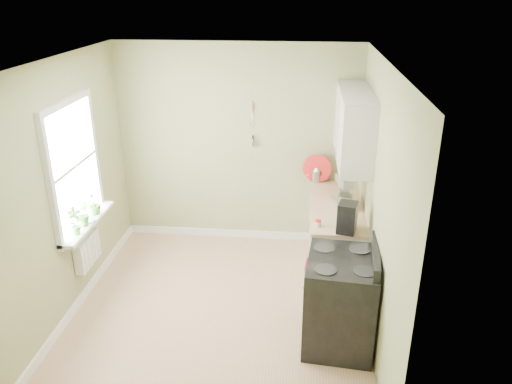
# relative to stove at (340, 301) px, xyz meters

# --- Properties ---
(floor) EXTENTS (3.20, 3.60, 0.02)m
(floor) POSITION_rel_stove_xyz_m (-1.28, 0.36, -0.49)
(floor) COLOR tan
(floor) RESTS_ON ground
(ceiling) EXTENTS (3.20, 3.60, 0.02)m
(ceiling) POSITION_rel_stove_xyz_m (-1.28, 0.36, 2.23)
(ceiling) COLOR white
(ceiling) RESTS_ON wall_back
(wall_back) EXTENTS (3.20, 0.02, 2.70)m
(wall_back) POSITION_rel_stove_xyz_m (-1.28, 2.17, 0.87)
(wall_back) COLOR #9B9E6C
(wall_back) RESTS_ON floor
(wall_left) EXTENTS (0.02, 3.60, 2.70)m
(wall_left) POSITION_rel_stove_xyz_m (-2.89, 0.36, 0.87)
(wall_left) COLOR #9B9E6C
(wall_left) RESTS_ON floor
(wall_right) EXTENTS (0.02, 3.60, 2.70)m
(wall_right) POSITION_rel_stove_xyz_m (0.33, 0.36, 0.87)
(wall_right) COLOR #9B9E6C
(wall_right) RESTS_ON floor
(base_cabinets) EXTENTS (0.60, 1.60, 0.87)m
(base_cabinets) POSITION_rel_stove_xyz_m (0.02, 1.36, -0.05)
(base_cabinets) COLOR silver
(base_cabinets) RESTS_ON floor
(countertop) EXTENTS (0.64, 1.60, 0.04)m
(countertop) POSITION_rel_stove_xyz_m (0.01, 1.36, 0.41)
(countertop) COLOR tan
(countertop) RESTS_ON base_cabinets
(upper_cabinets) EXTENTS (0.35, 1.40, 0.80)m
(upper_cabinets) POSITION_rel_stove_xyz_m (0.15, 1.46, 1.37)
(upper_cabinets) COLOR silver
(upper_cabinets) RESTS_ON wall_right
(window) EXTENTS (0.06, 1.14, 1.44)m
(window) POSITION_rel_stove_xyz_m (-2.86, 0.66, 1.07)
(window) COLOR white
(window) RESTS_ON wall_left
(window_sill) EXTENTS (0.18, 1.14, 0.04)m
(window_sill) POSITION_rel_stove_xyz_m (-2.79, 0.66, 0.40)
(window_sill) COLOR white
(window_sill) RESTS_ON wall_left
(radiator) EXTENTS (0.12, 0.50, 0.35)m
(radiator) POSITION_rel_stove_xyz_m (-2.82, 0.61, 0.07)
(radiator) COLOR white
(radiator) RESTS_ON wall_left
(wall_utensils) EXTENTS (0.02, 0.14, 0.58)m
(wall_utensils) POSITION_rel_stove_xyz_m (-1.08, 2.14, 1.08)
(wall_utensils) COLOR tan
(wall_utensils) RESTS_ON wall_back
(stove) EXTENTS (0.75, 0.84, 1.08)m
(stove) POSITION_rel_stove_xyz_m (0.00, 0.00, 0.00)
(stove) COLOR black
(stove) RESTS_ON floor
(stand_mixer) EXTENTS (0.27, 0.37, 0.41)m
(stand_mixer) POSITION_rel_stove_xyz_m (0.09, 1.33, 0.60)
(stand_mixer) COLOR #B2B2B7
(stand_mixer) RESTS_ON countertop
(kettle) EXTENTS (0.20, 0.12, 0.20)m
(kettle) POSITION_rel_stove_xyz_m (-0.23, 2.08, 0.53)
(kettle) COLOR silver
(kettle) RESTS_ON countertop
(coffee_maker) EXTENTS (0.23, 0.25, 0.33)m
(coffee_maker) POSITION_rel_stove_xyz_m (0.07, 0.66, 0.58)
(coffee_maker) COLOR black
(coffee_maker) RESTS_ON countertop
(red_tray) EXTENTS (0.38, 0.11, 0.38)m
(red_tray) POSITION_rel_stove_xyz_m (-0.22, 2.08, 0.62)
(red_tray) COLOR #A61A19
(red_tray) RESTS_ON countertop
(jar) EXTENTS (0.07, 0.07, 0.08)m
(jar) POSITION_rel_stove_xyz_m (-0.23, 0.75, 0.47)
(jar) COLOR beige
(jar) RESTS_ON countertop
(plant_a) EXTENTS (0.20, 0.18, 0.31)m
(plant_a) POSITION_rel_stove_xyz_m (-2.78, 0.35, 0.57)
(plant_a) COLOR #366F24
(plant_a) RESTS_ON window_sill
(plant_b) EXTENTS (0.18, 0.19, 0.28)m
(plant_b) POSITION_rel_stove_xyz_m (-2.78, 0.56, 0.56)
(plant_b) COLOR #366F24
(plant_b) RESTS_ON window_sill
(plant_c) EXTENTS (0.21, 0.21, 0.26)m
(plant_c) POSITION_rel_stove_xyz_m (-2.78, 0.86, 0.55)
(plant_c) COLOR #366F24
(plant_c) RESTS_ON window_sill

